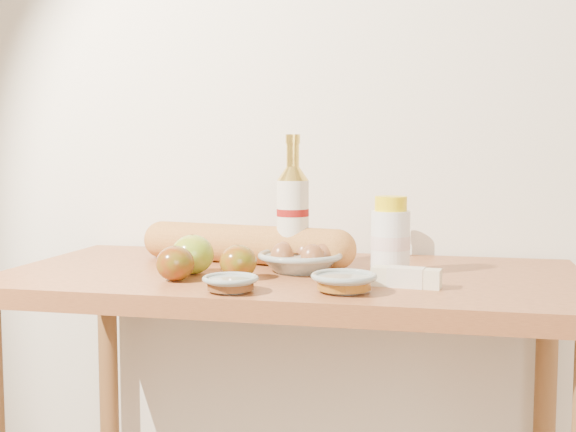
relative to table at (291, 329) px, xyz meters
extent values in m
cube|color=silver|center=(0.00, 0.33, 0.52)|extent=(3.50, 0.02, 2.60)
cube|color=#AC6537|center=(0.00, 0.00, 0.10)|extent=(1.20, 0.60, 0.04)
cylinder|color=brown|center=(-0.55, 0.25, -0.35)|extent=(0.05, 0.05, 0.86)
cylinder|color=beige|center=(-0.01, 0.06, 0.22)|extent=(0.08, 0.08, 0.19)
cylinder|color=maroon|center=(-0.01, 0.06, 0.24)|extent=(0.08, 0.08, 0.02)
cone|color=gold|center=(-0.01, 0.06, 0.33)|extent=(0.08, 0.08, 0.03)
cylinder|color=gold|center=(-0.01, 0.06, 0.37)|extent=(0.03, 0.03, 0.05)
cylinder|color=gold|center=(-0.01, 0.06, 0.40)|extent=(0.04, 0.04, 0.02)
cylinder|color=silver|center=(0.21, 0.02, 0.19)|extent=(0.09, 0.09, 0.13)
cylinder|color=beige|center=(0.21, 0.02, 0.19)|extent=(0.09, 0.09, 0.03)
cylinder|color=yellow|center=(0.21, 0.02, 0.27)|extent=(0.08, 0.08, 0.03)
torus|color=gray|center=(0.02, 0.00, 0.16)|extent=(0.21, 0.21, 0.01)
ellipsoid|color=brown|center=(-0.02, -0.01, 0.16)|extent=(0.06, 0.06, 0.06)
ellipsoid|color=brown|center=(0.05, -0.02, 0.16)|extent=(0.06, 0.06, 0.06)
ellipsoid|color=brown|center=(0.03, 0.03, 0.16)|extent=(0.06, 0.06, 0.06)
ellipsoid|color=brown|center=(-0.02, 0.03, 0.16)|extent=(0.06, 0.06, 0.06)
ellipsoid|color=brown|center=(0.07, 0.02, 0.16)|extent=(0.06, 0.06, 0.06)
cylinder|color=#C7843C|center=(-0.12, 0.08, 0.17)|extent=(0.44, 0.16, 0.09)
sphere|color=#C7843C|center=(-0.34, 0.12, 0.17)|extent=(0.10, 0.10, 0.09)
sphere|color=#C7843C|center=(0.09, 0.04, 0.17)|extent=(0.10, 0.10, 0.09)
ellipsoid|color=#A49320|center=(-0.19, -0.08, 0.16)|extent=(0.12, 0.12, 0.08)
cylinder|color=#52351B|center=(-0.19, -0.08, 0.20)|extent=(0.01, 0.01, 0.01)
ellipsoid|color=maroon|center=(-0.20, -0.16, 0.16)|extent=(0.09, 0.09, 0.07)
cylinder|color=#462D17|center=(-0.20, -0.16, 0.19)|extent=(0.01, 0.01, 0.01)
ellipsoid|color=maroon|center=(-0.08, -0.11, 0.16)|extent=(0.10, 0.10, 0.07)
cylinder|color=#4F381A|center=(-0.08, -0.11, 0.19)|extent=(0.01, 0.01, 0.01)
torus|color=gray|center=(-0.06, -0.24, 0.15)|extent=(0.13, 0.13, 0.01)
cylinder|color=brown|center=(-0.06, -0.24, 0.14)|extent=(0.11, 0.11, 0.02)
torus|color=gray|center=(0.14, -0.20, 0.15)|extent=(0.14, 0.14, 0.01)
cylinder|color=brown|center=(0.14, -0.20, 0.14)|extent=(0.11, 0.11, 0.02)
cube|color=beige|center=(0.25, -0.12, 0.14)|extent=(0.13, 0.05, 0.04)
cube|color=beige|center=(0.25, -0.12, 0.14)|extent=(0.07, 0.05, 0.04)
camera|label=1|loc=(0.32, -1.47, 0.38)|focal=45.00mm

